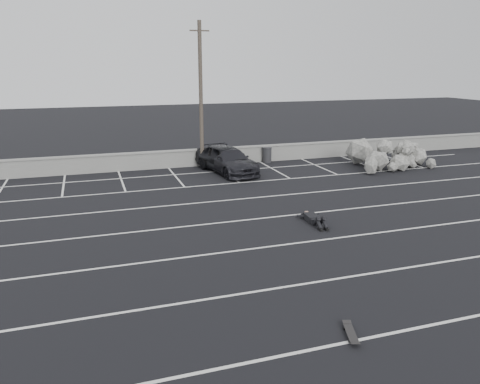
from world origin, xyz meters
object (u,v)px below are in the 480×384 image
object	(u,v)px
car_left	(226,158)
person	(312,215)
skateboard	(351,333)
utility_pole	(201,96)
riprap_pile	(390,158)
car_right	(230,161)
trash_bin	(267,155)

from	to	relation	value
car_left	person	size ratio (longest dim) A/B	1.81
skateboard	utility_pole	bearing A→B (deg)	105.37
car_left	utility_pole	size ratio (longest dim) A/B	0.55
car_left	riprap_pile	size ratio (longest dim) A/B	0.82
car_right	riprap_pile	size ratio (longest dim) A/B	0.86
car_right	utility_pole	xyz separation A→B (m)	(-1.24, 1.70, 3.64)
riprap_pile	person	size ratio (longest dim) A/B	2.21
person	skateboard	world-z (taller)	person
car_left	person	world-z (taller)	car_left
car_right	skateboard	size ratio (longest dim) A/B	5.79
utility_pole	trash_bin	bearing A→B (deg)	5.18
car_left	car_right	size ratio (longest dim) A/B	0.96
riprap_pile	skateboard	distance (m)	20.14
riprap_pile	person	xyz separation A→B (m)	(-9.44, -8.02, -0.28)
car_right	trash_bin	distance (m)	3.81
trash_bin	riprap_pile	xyz separation A→B (m)	(6.87, -3.50, 0.03)
riprap_pile	skateboard	size ratio (longest dim) A/B	6.74
utility_pole	skateboard	size ratio (longest dim) A/B	10.15
car_left	utility_pole	bearing A→B (deg)	112.23
utility_pole	riprap_pile	xyz separation A→B (m)	(11.28, -3.10, -3.82)
car_left	car_right	world-z (taller)	car_left
utility_pole	skateboard	xyz separation A→B (m)	(-1.10, -18.99, -4.27)
car_right	utility_pole	world-z (taller)	utility_pole
car_left	trash_bin	xyz separation A→B (m)	(3.30, 1.76, -0.30)
skateboard	car_left	bearing A→B (deg)	101.55
trash_bin	person	size ratio (longest dim) A/B	0.38
car_left	trash_bin	bearing A→B (deg)	11.09
car_left	car_right	xyz separation A→B (m)	(0.13, -0.34, -0.09)
trash_bin	skateboard	distance (m)	20.17
car_right	skateboard	xyz separation A→B (m)	(-2.33, -17.30, -0.63)
person	trash_bin	bearing A→B (deg)	81.49
riprap_pile	skateboard	xyz separation A→B (m)	(-12.37, -15.89, -0.45)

